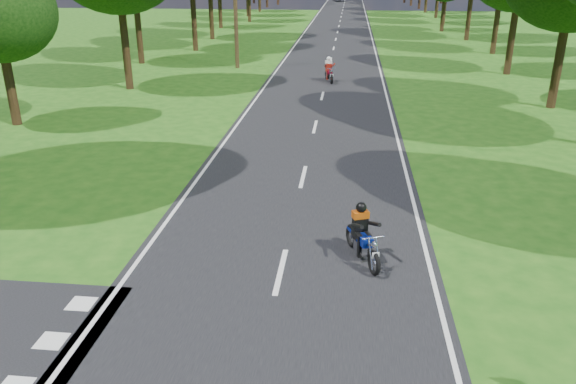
# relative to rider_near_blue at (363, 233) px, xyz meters

# --- Properties ---
(ground) EXTENTS (160.00, 160.00, 0.00)m
(ground) POSITION_rel_rider_near_blue_xyz_m (-1.78, -2.73, -0.70)
(ground) COLOR #1D5012
(ground) RESTS_ON ground
(main_road) EXTENTS (7.00, 140.00, 0.02)m
(main_road) POSITION_rel_rider_near_blue_xyz_m (-1.78, 47.27, -0.69)
(main_road) COLOR black
(main_road) RESTS_ON ground
(road_markings) EXTENTS (7.40, 140.00, 0.01)m
(road_markings) POSITION_rel_rider_near_blue_xyz_m (-1.92, 45.40, -0.67)
(road_markings) COLOR silver
(road_markings) RESTS_ON main_road
(telegraph_pole) EXTENTS (1.20, 0.26, 8.00)m
(telegraph_pole) POSITION_rel_rider_near_blue_xyz_m (-7.78, 25.27, 3.37)
(telegraph_pole) COLOR #382616
(telegraph_pole) RESTS_ON ground
(rider_near_blue) EXTENTS (1.09, 1.71, 1.36)m
(rider_near_blue) POSITION_rel_rider_near_blue_xyz_m (0.00, 0.00, 0.00)
(rider_near_blue) COLOR navy
(rider_near_blue) RESTS_ON main_road
(rider_far_red) EXTENTS (0.95, 1.79, 1.42)m
(rider_far_red) POSITION_rel_rider_near_blue_xyz_m (-1.60, 21.09, 0.03)
(rider_far_red) COLOR maroon
(rider_far_red) RESTS_ON main_road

